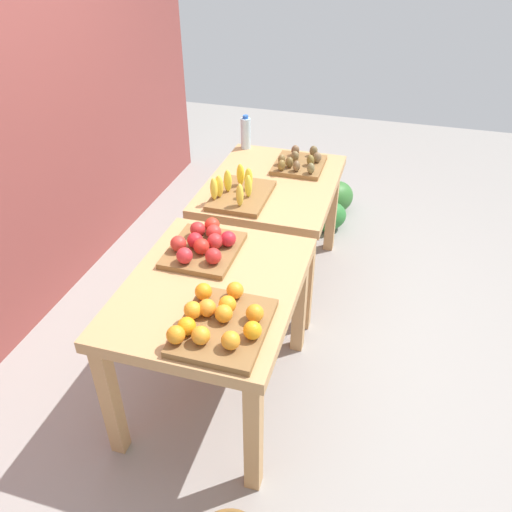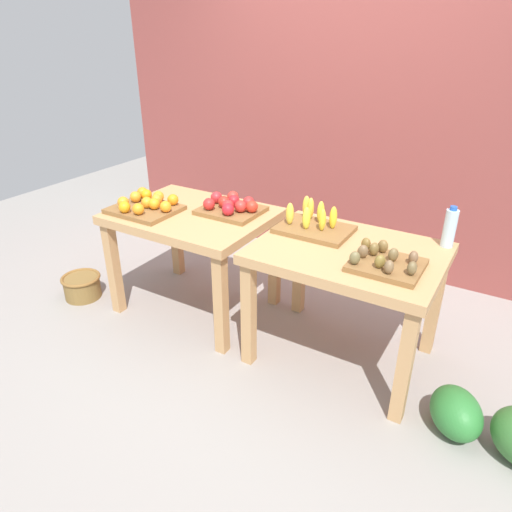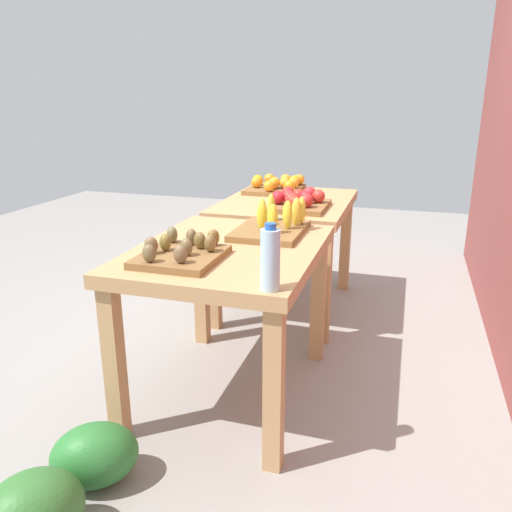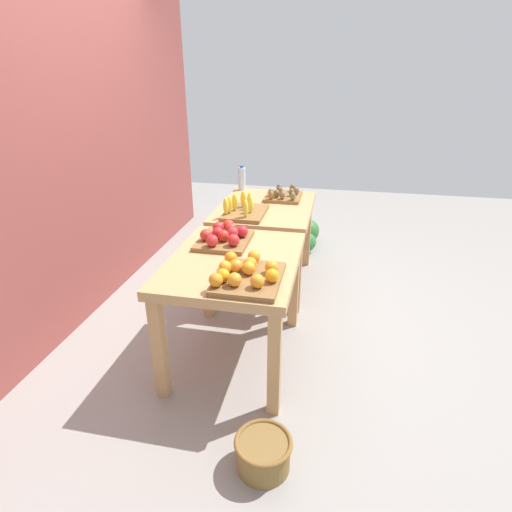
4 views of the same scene
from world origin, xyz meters
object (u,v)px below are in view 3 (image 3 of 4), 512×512
at_px(wicker_basket, 269,254).
at_px(water_bottle, 270,259).
at_px(watermelon_pile, 62,486).
at_px(display_table_right, 229,269).
at_px(kiwi_bin, 181,252).
at_px(orange_bin, 277,185).
at_px(banana_crate, 273,225).
at_px(apple_bin, 298,201).
at_px(display_table_left, 287,216).

bearing_deg(wicker_basket, water_bottle, 15.52).
bearing_deg(watermelon_pile, wicker_basket, -178.69).
height_order(display_table_right, kiwi_bin, kiwi_bin).
xyz_separation_m(water_bottle, watermelon_pile, (0.45, -0.61, -0.73)).
height_order(kiwi_bin, watermelon_pile, kiwi_bin).
bearing_deg(orange_bin, watermelon_pile, -3.54).
bearing_deg(kiwi_bin, banana_crate, 154.17).
bearing_deg(apple_bin, kiwi_bin, -12.32).
bearing_deg(display_table_right, wicker_basket, -169.85).
bearing_deg(orange_bin, kiwi_bin, 0.75).
relative_size(orange_bin, kiwi_bin, 1.26).
bearing_deg(wicker_basket, kiwi_bin, 5.98).
relative_size(apple_bin, banana_crate, 0.94).
relative_size(display_table_left, apple_bin, 2.53).
relative_size(banana_crate, wicker_basket, 1.51).
bearing_deg(display_table_right, kiwi_bin, -26.72).
xyz_separation_m(orange_bin, apple_bin, (0.51, 0.27, 0.00)).
distance_m(water_bottle, watermelon_pile, 1.05).
height_order(display_table_left, kiwi_bin, kiwi_bin).
bearing_deg(display_table_right, apple_bin, 171.94).
bearing_deg(kiwi_bin, display_table_right, 153.28).
height_order(water_bottle, watermelon_pile, water_bottle).
height_order(kiwi_bin, wicker_basket, kiwi_bin).
height_order(apple_bin, kiwi_bin, apple_bin).
xyz_separation_m(display_table_left, orange_bin, (-0.28, -0.14, 0.15)).
distance_m(display_table_left, watermelon_pile, 2.11).
bearing_deg(apple_bin, banana_crate, 0.66).
bearing_deg(apple_bin, display_table_left, -151.99).
relative_size(display_table_right, watermelon_pile, 1.46).
bearing_deg(apple_bin, water_bottle, 8.28).
relative_size(kiwi_bin, watermelon_pile, 0.51).
distance_m(apple_bin, water_bottle, 1.36).
distance_m(orange_bin, water_bottle, 1.92).
relative_size(watermelon_pile, wicker_basket, 2.44).
bearing_deg(apple_bin, display_table_right, -8.06).
relative_size(display_table_left, orange_bin, 2.28).
xyz_separation_m(kiwi_bin, wicker_basket, (-2.19, -0.23, -0.69)).
bearing_deg(wicker_basket, display_table_right, 10.15).
height_order(watermelon_pile, wicker_basket, watermelon_pile).
bearing_deg(water_bottle, apple_bin, -171.72).
height_order(display_table_right, banana_crate, banana_crate).
relative_size(display_table_right, wicker_basket, 3.57).
height_order(display_table_left, apple_bin, apple_bin).
relative_size(display_table_left, wicker_basket, 3.57).
relative_size(water_bottle, watermelon_pile, 0.34).
distance_m(apple_bin, banana_crate, 0.60).
xyz_separation_m(banana_crate, watermelon_pile, (1.19, -0.42, -0.66)).
bearing_deg(display_table_right, banana_crate, 154.94).
xyz_separation_m(apple_bin, wicker_basket, (-1.07, -0.48, -0.70)).
xyz_separation_m(watermelon_pile, wicker_basket, (-2.87, -0.07, -0.03)).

